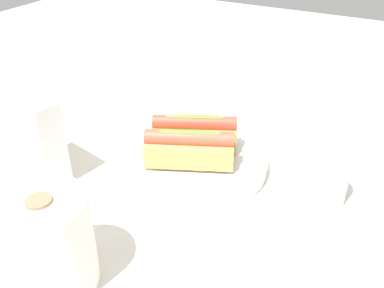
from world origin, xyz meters
name	(u,v)px	position (x,y,z in m)	size (l,w,h in m)	color
ground_plane	(188,170)	(0.00, 0.00, 0.00)	(2.40, 2.40, 0.00)	silver
serving_bowl	(192,160)	(0.00, -0.01, 0.02)	(0.27, 0.27, 0.03)	white
hotdog_front	(195,132)	(0.01, -0.04, 0.06)	(0.16, 0.11, 0.06)	tan
hotdog_back	(189,148)	(-0.01, 0.01, 0.06)	(0.16, 0.11, 0.06)	tan
water_glass	(326,179)	(-0.23, -0.03, 0.04)	(0.07, 0.07, 0.09)	white
paper_towel_roll	(49,244)	(0.03, 0.30, 0.07)	(0.11, 0.11, 0.13)	white
napkin_box	(37,138)	(0.22, 0.13, 0.07)	(0.11, 0.04, 0.15)	white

